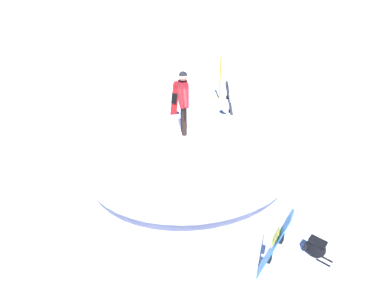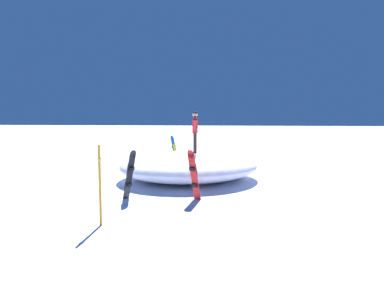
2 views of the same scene
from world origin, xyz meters
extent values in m
plane|color=white|center=(0.00, 0.00, 0.00)|extent=(240.00, 240.00, 0.00)
ellipsoid|color=white|center=(0.12, 0.25, 0.59)|extent=(7.37, 7.01, 1.17)
cylinder|color=black|center=(0.42, -0.05, 1.58)|extent=(0.14, 0.14, 0.82)
cylinder|color=black|center=(0.39, 0.14, 1.58)|extent=(0.14, 0.14, 0.82)
cube|color=maroon|center=(0.41, 0.05, 2.30)|extent=(0.29, 0.48, 0.61)
sphere|color=tan|center=(0.41, 0.05, 2.74)|extent=(0.22, 0.22, 0.22)
cylinder|color=maroon|center=(0.46, -0.27, 2.35)|extent=(0.14, 0.40, 0.50)
cylinder|color=maroon|center=(0.36, 0.36, 2.35)|extent=(0.14, 0.40, 0.50)
sphere|color=black|center=(0.41, 0.05, 2.76)|extent=(0.21, 0.21, 0.21)
cube|color=black|center=(-1.20, -3.14, 0.72)|extent=(0.42, 0.38, 1.45)
cylinder|color=black|center=(-1.04, -3.19, 1.45)|extent=(0.17, 0.28, 0.27)
cube|color=#B2B2B7|center=(-1.19, -3.14, 0.98)|extent=(0.16, 0.25, 0.35)
cube|color=black|center=(-1.10, -3.17, 0.98)|extent=(0.15, 0.21, 0.12)
cube|color=black|center=(-1.21, -3.13, 0.46)|extent=(0.15, 0.21, 0.12)
cube|color=#2672BF|center=(-1.26, 3.59, 0.77)|extent=(0.46, 0.41, 1.53)
cylinder|color=#2672BF|center=(-1.43, 3.65, 1.53)|extent=(0.18, 0.31, 0.29)
cube|color=yellow|center=(-1.27, 3.59, 1.04)|extent=(0.17, 0.27, 0.37)
cube|color=black|center=(-1.37, 3.63, 1.04)|extent=(0.15, 0.21, 0.12)
cube|color=black|center=(-1.24, 3.58, 0.49)|extent=(0.15, 0.21, 0.12)
cube|color=red|center=(0.86, -2.93, 0.74)|extent=(0.41, 0.44, 1.48)
cylinder|color=red|center=(0.77, -3.08, 1.48)|extent=(0.26, 0.20, 0.26)
cube|color=black|center=(0.85, -2.94, 1.01)|extent=(0.24, 0.19, 0.36)
cube|color=black|center=(0.80, -3.02, 1.01)|extent=(0.21, 0.18, 0.12)
cube|color=black|center=(0.86, -2.92, 0.47)|extent=(0.21, 0.18, 0.12)
ellipsoid|color=black|center=(-2.30, 3.12, 0.21)|extent=(0.45, 0.43, 0.43)
ellipsoid|color=black|center=(-2.17, 3.01, 0.15)|extent=(0.20, 0.21, 0.20)
cube|color=black|center=(-2.30, 3.12, 0.39)|extent=(0.38, 0.36, 0.06)
cylinder|color=black|center=(-2.42, 3.31, 0.01)|extent=(0.23, 0.20, 0.04)
cylinder|color=black|center=(-2.51, 3.20, 0.01)|extent=(0.23, 0.20, 0.04)
cylinder|color=orange|center=(-0.99, -5.47, 0.97)|extent=(0.06, 0.06, 1.94)
cylinder|color=yellow|center=(-0.99, -5.47, 1.59)|extent=(0.10, 0.10, 0.06)
camera|label=1|loc=(0.13, 7.32, 4.99)|focal=28.33mm
camera|label=2|loc=(2.29, -11.79, 2.51)|focal=27.27mm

